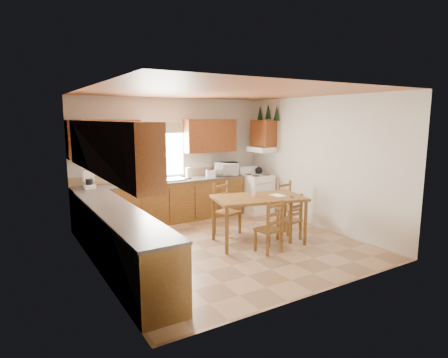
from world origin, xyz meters
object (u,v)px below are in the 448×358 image
dining_table (258,220)px  stove (257,194)px  microwave (226,169)px  chair_near_left (269,226)px  chair_near_right (290,217)px  chair_far_left (227,209)px  chair_far_right (289,205)px

dining_table → stove: bearing=67.8°
stove → microwave: bearing=154.8°
chair_near_left → chair_near_right: chair_near_left is taller
microwave → dining_table: size_ratio=0.32×
chair_near_left → chair_near_right: bearing=-163.1°
chair_far_left → chair_far_right: bearing=-28.1°
chair_far_right → dining_table: bearing=-163.2°
chair_far_left → chair_far_right: chair_far_left is taller
stove → chair_far_right: bearing=-96.4°
dining_table → chair_near_right: 0.61m
stove → chair_far_right: size_ratio=0.95×
stove → chair_far_right: 1.39m
stove → chair_near_left: (-1.45, -2.28, 0.00)m
chair_far_right → stove: bearing=78.1°
dining_table → chair_far_right: (1.11, 0.42, 0.05)m
dining_table → chair_far_left: (-0.21, 0.74, 0.08)m
microwave → chair_near_left: microwave is taller
microwave → chair_far_left: microwave is taller
chair_near_right → chair_far_right: chair_far_right is taller
stove → chair_far_right: (-0.19, -1.37, 0.02)m
chair_far_right → chair_near_left: bearing=-148.2°
stove → microwave: microwave is taller
dining_table → chair_far_right: chair_far_right is taller
chair_near_left → chair_far_left: bearing=-92.4°
stove → chair_near_left: 2.70m
stove → chair_far_left: 1.84m
stove → chair_near_right: bearing=-108.4°
stove → dining_table: bearing=-124.4°
chair_near_left → chair_far_left: chair_far_left is taller
microwave → chair_far_left: bearing=-100.0°
chair_near_left → chair_near_right: 0.79m
chair_near_left → chair_far_right: size_ratio=0.96×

